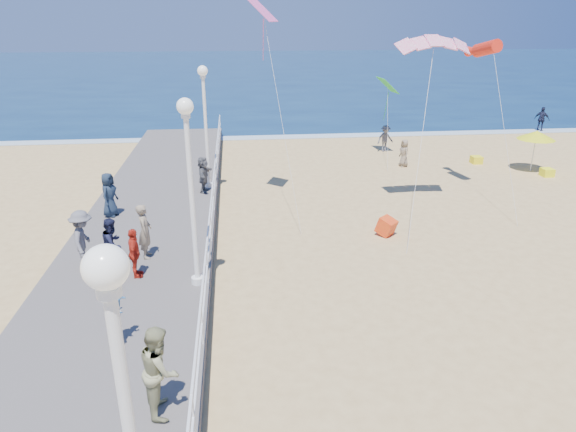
{
  "coord_description": "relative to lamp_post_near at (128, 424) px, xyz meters",
  "views": [
    {
      "loc": [
        -4.12,
        -13.37,
        7.66
      ],
      "look_at": [
        -2.5,
        2.0,
        1.6
      ],
      "focal_mm": 32.0,
      "sensor_mm": 36.0,
      "label": 1
    }
  ],
  "objects": [
    {
      "name": "beach_chair_right",
      "position": [
        17.0,
        19.22,
        -3.46
      ],
      "size": [
        0.55,
        0.55,
        0.4
      ],
      "primitive_type": "cube",
      "color": "#FAFF1A",
      "rests_on": "ground"
    },
    {
      "name": "beach_walker_c",
      "position": [
        10.29,
        21.79,
        -2.92
      ],
      "size": [
        0.57,
        0.78,
        1.48
      ],
      "primitive_type": "imported",
      "rotation": [
        0.0,
        0.0,
        -1.42
      ],
      "color": "#806F58",
      "rests_on": "ground"
    },
    {
      "name": "surf_line",
      "position": [
        5.35,
        29.5,
        -3.63
      ],
      "size": [
        160.0,
        1.2,
        0.04
      ],
      "primitive_type": "cube",
      "color": "white",
      "rests_on": "ground"
    },
    {
      "name": "spectator_5",
      "position": [
        -0.19,
        17.35,
        -2.47
      ],
      "size": [
        0.73,
        1.52,
        1.58
      ],
      "primitive_type": "imported",
      "rotation": [
        0.0,
        0.0,
        1.38
      ],
      "color": "#4F5054",
      "rests_on": "boardwalk"
    },
    {
      "name": "beach_chair_left",
      "position": [
        14.5,
        21.94,
        -3.46
      ],
      "size": [
        0.55,
        0.55,
        0.4
      ],
      "primitive_type": "cube",
      "color": "yellow",
      "rests_on": "ground"
    },
    {
      "name": "boardwalk",
      "position": [
        -2.15,
        9.0,
        -3.46
      ],
      "size": [
        5.0,
        44.0,
        0.4
      ],
      "primitive_type": "cube",
      "color": "#645E5A",
      "rests_on": "ground"
    },
    {
      "name": "ground",
      "position": [
        5.35,
        9.0,
        -3.66
      ],
      "size": [
        160.0,
        160.0,
        0.0
      ],
      "primitive_type": "plane",
      "color": "tan",
      "rests_on": "ground"
    },
    {
      "name": "beach_walker_a",
      "position": [
        10.19,
        25.09,
        -2.87
      ],
      "size": [
        1.14,
        0.84,
        1.58
      ],
      "primitive_type": "imported",
      "rotation": [
        0.0,
        0.0,
        0.27
      ],
      "color": "#525156",
      "rests_on": "ground"
    },
    {
      "name": "spectator_6",
      "position": [
        -1.71,
        10.94,
        -2.37
      ],
      "size": [
        0.47,
        0.68,
        1.78
      ],
      "primitive_type": "imported",
      "rotation": [
        0.0,
        0.0,
        1.63
      ],
      "color": "#84735B",
      "rests_on": "boardwalk"
    },
    {
      "name": "lamp_post_mid",
      "position": [
        0.0,
        9.0,
        0.0
      ],
      "size": [
        0.44,
        0.44,
        5.32
      ],
      "color": "white",
      "rests_on": "boardwalk"
    },
    {
      "name": "spectator_3",
      "position": [
        -1.82,
        9.61,
        -2.5
      ],
      "size": [
        0.46,
        0.93,
        1.52
      ],
      "primitive_type": "imported",
      "rotation": [
        0.0,
        0.0,
        1.68
      ],
      "color": "red",
      "rests_on": "boardwalk"
    },
    {
      "name": "kite_parafoil",
      "position": [
        8.89,
        15.42,
        3.11
      ],
      "size": [
        2.86,
        0.94,
        0.65
      ],
      "primitive_type": null,
      "rotation": [
        0.44,
        0.0,
        0.0
      ],
      "color": "#ED1B64"
    },
    {
      "name": "ocean",
      "position": [
        5.35,
        74.0,
        -3.65
      ],
      "size": [
        160.0,
        90.0,
        0.05
      ],
      "primitive_type": "cube",
      "color": "#0B2546",
      "rests_on": "ground"
    },
    {
      "name": "box_kite",
      "position": [
        6.7,
        12.71,
        -3.36
      ],
      "size": [
        0.89,
        0.89,
        0.74
      ],
      "primitive_type": "cube",
      "rotation": [
        0.31,
        0.0,
        0.75
      ],
      "color": "red",
      "rests_on": "ground"
    },
    {
      "name": "kite_windsock",
      "position": [
        11.96,
        17.33,
        2.7
      ],
      "size": [
        0.95,
        2.37,
        1.01
      ],
      "primitive_type": "cylinder",
      "rotation": [
        1.36,
        0.0,
        0.17
      ],
      "color": "red"
    },
    {
      "name": "beach_umbrella",
      "position": [
        16.7,
        20.21,
        -1.75
      ],
      "size": [
        1.9,
        1.9,
        2.14
      ],
      "color": "white",
      "rests_on": "ground"
    },
    {
      "name": "lamp_post_far",
      "position": [
        0.0,
        18.0,
        0.0
      ],
      "size": [
        0.44,
        0.44,
        5.32
      ],
      "color": "white",
      "rests_on": "boardwalk"
    },
    {
      "name": "spectator_2",
      "position": [
        -3.46,
        10.38,
        -2.33
      ],
      "size": [
        0.81,
        1.27,
        1.86
      ],
      "primitive_type": "imported",
      "rotation": [
        0.0,
        0.0,
        1.67
      ],
      "color": "#5E5D62",
      "rests_on": "boardwalk"
    },
    {
      "name": "toddler_held",
      "position": [
        -1.56,
        6.32,
        -2.05
      ],
      "size": [
        0.33,
        0.39,
        0.72
      ],
      "primitive_type": "imported",
      "rotation": [
        0.0,
        0.0,
        1.76
      ],
      "color": "#327ABE",
      "rests_on": "boardwalk"
    },
    {
      "name": "lamp_post_near",
      "position": [
        0.0,
        0.0,
        0.0
      ],
      "size": [
        0.44,
        0.44,
        5.32
      ],
      "color": "white",
      "rests_on": "boardwalk"
    },
    {
      "name": "kite_diamond_pink",
      "position": [
        2.48,
        16.71,
        4.17
      ],
      "size": [
        1.27,
        1.44,
        0.82
      ],
      "primitive_type": "cube",
      "rotation": [
        0.74,
        0.0,
        1.2
      ],
      "color": "#EA56A7"
    },
    {
      "name": "woman_holding_toddler",
      "position": [
        -1.71,
        6.17,
        -2.5
      ],
      "size": [
        0.46,
        0.61,
        1.52
      ],
      "primitive_type": "imported",
      "rotation": [
        0.0,
        0.0,
        1.76
      ],
      "color": "white",
      "rests_on": "boardwalk"
    },
    {
      "name": "spectator_1",
      "position": [
        -0.37,
        3.91,
        -2.32
      ],
      "size": [
        0.8,
        0.98,
        1.88
      ],
      "primitive_type": "imported",
      "rotation": [
        0.0,
        0.0,
        1.67
      ],
      "color": "#989669",
      "rests_on": "boardwalk"
    },
    {
      "name": "beach_walker_b",
      "position": [
        22.73,
        29.53,
        -2.8
      ],
      "size": [
        1.0,
        1.01,
        1.71
      ],
      "primitive_type": "imported",
      "rotation": [
        0.0,
        0.0,
        2.34
      ],
      "color": "#191D37",
      "rests_on": "ground"
    },
    {
      "name": "spectator_4",
      "position": [
        -3.64,
        14.81,
        -2.4
      ],
      "size": [
        0.76,
        0.96,
        1.72
      ],
      "primitive_type": "imported",
      "rotation": [
        0.0,
        0.0,
        1.29
      ],
      "color": "#192638",
      "rests_on": "boardwalk"
    },
    {
      "name": "kite_diamond_green",
      "position": [
        9.88,
        24.33,
        0.34
      ],
      "size": [
        1.1,
        1.38,
        0.87
      ],
      "primitive_type": "cube",
      "rotation": [
        0.72,
        0.0,
        1.67
      ],
      "color": "green"
    },
    {
      "name": "spectator_7",
      "position": [
        -2.56,
        10.22,
        -2.44
      ],
      "size": [
        0.77,
        0.91,
        1.64
      ],
      "primitive_type": "imported",
      "rotation": [
        0.0,
        0.0,
        1.37
      ],
      "color": "#161932",
      "rests_on": "boardwalk"
    },
    {
      "name": "railing",
      "position": [
        0.3,
        9.0,
        -2.41
      ],
      "size": [
        0.05,
        42.0,
        0.55
      ],
      "color": "white",
      "rests_on": "boardwalk"
    }
  ]
}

